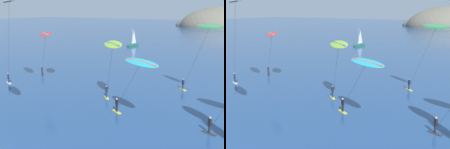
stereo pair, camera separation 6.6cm
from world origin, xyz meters
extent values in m
ellipsoid|color=#6B6656|center=(-25.12, 188.87, 0.00)|extent=(56.95, 55.34, 27.50)
cube|color=#23664C|center=(-25.95, 68.49, 0.35)|extent=(1.82, 4.91, 0.70)
cone|color=#23664C|center=(-26.16, 66.10, 0.35)|extent=(0.86, 2.21, 0.67)
cylinder|color=#B2B2B7|center=(-25.97, 68.20, 3.20)|extent=(0.12, 0.12, 5.00)
pyramid|color=white|center=(-25.89, 69.09, 3.03)|extent=(0.24, 1.80, 4.25)
cylinder|color=#A5A5AD|center=(-25.89, 69.09, 0.95)|extent=(0.24, 1.80, 0.08)
cube|color=#2D2D33|center=(12.65, 15.55, 0.04)|extent=(1.55, 0.87, 0.08)
cylinder|color=black|center=(12.65, 15.55, 0.48)|extent=(0.22, 0.22, 0.80)
cube|color=black|center=(12.65, 15.55, 1.18)|extent=(0.39, 0.35, 0.60)
sphere|color=tan|center=(12.65, 15.55, 1.60)|extent=(0.22, 0.22, 0.22)
cylinder|color=black|center=(12.95, 15.35, 1.06)|extent=(0.34, 0.48, 0.04)
cube|color=yellow|center=(2.09, 15.41, 0.04)|extent=(1.51, 1.05, 0.08)
cylinder|color=black|center=(2.09, 15.41, 0.48)|extent=(0.22, 0.22, 0.80)
cube|color=black|center=(2.09, 15.41, 1.18)|extent=(0.39, 0.33, 0.60)
sphere|color=tan|center=(2.09, 15.41, 1.60)|extent=(0.22, 0.22, 0.22)
cylinder|color=black|center=(2.40, 15.25, 1.06)|extent=(0.29, 0.51, 0.04)
ellipsoid|color=#23B2C6|center=(6.22, 13.28, 6.67)|extent=(5.43, 3.70, 0.57)
cylinder|color=#DB4C38|center=(6.22, 13.28, 6.72)|extent=(4.64, 2.50, 0.16)
cylinder|color=#333338|center=(4.31, 14.26, 3.81)|extent=(3.84, 2.00, 5.52)
cube|color=yellow|center=(5.22, 28.74, 0.04)|extent=(1.42, 1.26, 0.08)
cylinder|color=#192338|center=(5.22, 28.74, 0.48)|extent=(0.22, 0.22, 0.80)
cube|color=#192338|center=(5.22, 28.74, 1.18)|extent=(0.39, 0.35, 0.60)
sphere|color=#9E7051|center=(5.22, 28.74, 1.60)|extent=(0.22, 0.22, 0.22)
cylinder|color=black|center=(5.51, 28.55, 1.06)|extent=(0.33, 0.48, 0.04)
ellipsoid|color=green|center=(9.23, 26.12, 9.61)|extent=(5.04, 3.80, 0.72)
cylinder|color=#D660B7|center=(9.23, 26.12, 9.66)|extent=(4.32, 2.90, 0.16)
cylinder|color=#333338|center=(7.37, 27.34, 5.28)|extent=(3.75, 2.46, 8.46)
cube|color=silver|center=(-19.67, 16.74, 0.04)|extent=(1.54, 0.91, 0.08)
cylinder|color=#192338|center=(-19.67, 16.74, 0.48)|extent=(0.22, 0.22, 0.80)
cube|color=#192338|center=(-19.67, 16.74, 1.18)|extent=(0.39, 0.33, 0.60)
sphere|color=tan|center=(-19.67, 16.74, 1.60)|extent=(0.22, 0.22, 0.22)
cylinder|color=black|center=(-19.36, 16.58, 1.06)|extent=(0.28, 0.51, 0.04)
ellipsoid|color=black|center=(-14.55, 14.23, 12.79)|extent=(5.95, 3.83, 0.59)
cylinder|color=white|center=(-14.55, 14.23, 12.84)|extent=(5.17, 2.65, 0.16)
cylinder|color=#333338|center=(-16.96, 15.40, 6.88)|extent=(4.83, 2.39, 11.64)
cube|color=#2D2D33|center=(-19.54, 23.81, 0.04)|extent=(1.32, 1.37, 0.08)
cylinder|color=black|center=(-19.54, 23.81, 0.48)|extent=(0.22, 0.22, 0.80)
cube|color=black|center=(-19.54, 23.81, 1.18)|extent=(0.39, 0.35, 0.60)
sphere|color=#9E7051|center=(-19.54, 23.81, 1.60)|extent=(0.22, 0.22, 0.22)
cylinder|color=black|center=(-19.25, 23.62, 1.06)|extent=(0.33, 0.48, 0.04)
ellipsoid|color=red|center=(-14.68, 20.63, 7.88)|extent=(4.70, 3.87, 0.78)
cylinder|color=#23D6DB|center=(-14.68, 20.63, 7.93)|extent=(3.68, 2.49, 0.16)
cylinder|color=#333338|center=(-16.96, 22.13, 4.42)|extent=(4.59, 3.02, 6.73)
cube|color=yellow|center=(-2.00, 19.19, 0.04)|extent=(1.38, 1.30, 0.08)
cylinder|color=#192338|center=(-2.00, 19.19, 0.48)|extent=(0.22, 0.22, 0.80)
cube|color=#192338|center=(-2.00, 19.19, 1.18)|extent=(0.39, 0.37, 0.60)
sphere|color=#9E7051|center=(-2.00, 19.19, 1.60)|extent=(0.22, 0.22, 0.22)
cylinder|color=black|center=(-1.72, 18.98, 1.06)|extent=(0.37, 0.46, 0.04)
ellipsoid|color=#8CD12D|center=(0.12, 17.52, 7.60)|extent=(5.15, 4.50, 0.86)
cylinder|color=#722DD1|center=(0.12, 17.52, 7.65)|extent=(4.12, 3.30, 0.16)
cylinder|color=#333338|center=(-0.80, 18.25, 4.28)|extent=(1.88, 1.49, 6.45)
camera|label=1|loc=(18.82, -10.59, 11.71)|focal=45.00mm
camera|label=2|loc=(18.87, -10.55, 11.71)|focal=45.00mm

